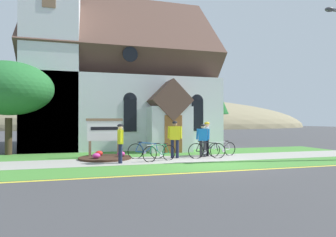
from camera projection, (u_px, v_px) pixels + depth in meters
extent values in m
plane|color=#3D3D3F|center=(181.00, 154.00, 15.59)|extent=(140.00, 140.00, 0.00)
cube|color=#99968E|center=(143.00, 160.00, 12.88)|extent=(32.00, 2.42, 0.01)
cube|color=#427F33|center=(154.00, 168.00, 10.69)|extent=(32.00, 2.14, 0.01)
cube|color=#427F33|center=(134.00, 154.00, 15.46)|extent=(24.00, 2.93, 0.01)
cube|color=yellow|center=(163.00, 174.00, 9.51)|extent=(28.00, 0.16, 0.01)
cube|color=silver|center=(121.00, 114.00, 21.59)|extent=(12.07, 9.76, 4.56)
cube|color=brown|center=(121.00, 62.00, 21.63)|extent=(12.57, 9.94, 9.94)
cube|color=silver|center=(52.00, 61.00, 17.23)|extent=(3.13, 3.13, 10.78)
cube|color=silver|center=(169.00, 129.00, 16.70)|extent=(2.40, 1.60, 2.60)
cube|color=brown|center=(169.00, 101.00, 16.71)|extent=(2.40, 1.80, 2.40)
cube|color=brown|center=(173.00, 134.00, 15.90)|extent=(1.00, 0.06, 2.10)
cube|color=black|center=(130.00, 115.00, 16.86)|extent=(0.76, 0.06, 1.90)
cone|color=black|center=(130.00, 99.00, 16.87)|extent=(0.80, 0.06, 0.80)
cube|color=black|center=(197.00, 116.00, 18.00)|extent=(0.76, 0.06, 1.90)
cone|color=black|center=(197.00, 101.00, 18.00)|extent=(0.80, 0.06, 0.80)
cylinder|color=black|center=(130.00, 54.00, 16.89)|extent=(0.90, 0.06, 0.90)
cube|color=#7F6047|center=(90.00, 150.00, 13.75)|extent=(0.12, 0.12, 0.81)
cube|color=#7F6047|center=(119.00, 149.00, 14.13)|extent=(0.12, 0.12, 0.81)
cube|color=white|center=(104.00, 131.00, 13.95)|extent=(1.63, 0.10, 0.97)
cube|color=#7F6047|center=(104.00, 120.00, 13.95)|extent=(1.75, 0.14, 0.12)
cube|color=black|center=(105.00, 128.00, 13.91)|extent=(1.30, 0.03, 0.16)
cylinder|color=#382319|center=(105.00, 158.00, 13.38)|extent=(2.42, 2.42, 0.10)
ellipsoid|color=#CC338C|center=(121.00, 154.00, 13.54)|extent=(0.36, 0.36, 0.24)
ellipsoid|color=red|center=(99.00, 153.00, 13.81)|extent=(0.36, 0.36, 0.24)
ellipsoid|color=#CC338C|center=(96.00, 156.00, 12.84)|extent=(0.36, 0.36, 0.24)
torus|color=black|center=(136.00, 151.00, 13.48)|extent=(0.73, 0.13, 0.74)
torus|color=black|center=(158.00, 151.00, 13.63)|extent=(0.73, 0.13, 0.74)
cylinder|color=#194CA5|center=(150.00, 148.00, 13.58)|extent=(0.56, 0.11, 0.44)
cylinder|color=#194CA5|center=(148.00, 143.00, 13.56)|extent=(0.77, 0.13, 0.08)
cylinder|color=#194CA5|center=(142.00, 147.00, 13.52)|extent=(0.26, 0.07, 0.47)
cylinder|color=#194CA5|center=(140.00, 152.00, 13.51)|extent=(0.42, 0.09, 0.09)
cylinder|color=#194CA5|center=(138.00, 147.00, 13.49)|extent=(0.22, 0.06, 0.42)
cylinder|color=#194CA5|center=(157.00, 147.00, 13.63)|extent=(0.12, 0.05, 0.37)
ellipsoid|color=black|center=(140.00, 142.00, 13.51)|extent=(0.25, 0.11, 0.05)
cylinder|color=silver|center=(156.00, 143.00, 13.62)|extent=(0.44, 0.08, 0.03)
cylinder|color=silver|center=(144.00, 152.00, 13.54)|extent=(0.18, 0.04, 0.18)
torus|color=black|center=(230.00, 149.00, 14.75)|extent=(0.70, 0.17, 0.70)
torus|color=black|center=(214.00, 150.00, 14.30)|extent=(0.70, 0.17, 0.70)
cylinder|color=#B7B7BC|center=(220.00, 147.00, 14.46)|extent=(0.53, 0.14, 0.42)
cylinder|color=#B7B7BC|center=(221.00, 142.00, 14.51)|extent=(0.72, 0.18, 0.07)
cylinder|color=#B7B7BC|center=(225.00, 146.00, 14.62)|extent=(0.25, 0.08, 0.45)
cylinder|color=#B7B7BC|center=(227.00, 150.00, 14.66)|extent=(0.40, 0.11, 0.09)
cylinder|color=#B7B7BC|center=(228.00, 145.00, 14.71)|extent=(0.21, 0.08, 0.40)
cylinder|color=#B7B7BC|center=(215.00, 146.00, 14.32)|extent=(0.12, 0.06, 0.35)
ellipsoid|color=black|center=(227.00, 141.00, 14.67)|extent=(0.25, 0.12, 0.05)
cylinder|color=silver|center=(215.00, 142.00, 14.34)|extent=(0.44, 0.11, 0.03)
cylinder|color=silver|center=(224.00, 150.00, 14.57)|extent=(0.18, 0.05, 0.18)
torus|color=black|center=(196.00, 151.00, 13.51)|extent=(0.74, 0.15, 0.75)
torus|color=black|center=(218.00, 151.00, 13.63)|extent=(0.74, 0.15, 0.75)
cylinder|color=black|center=(210.00, 148.00, 13.59)|extent=(0.57, 0.12, 0.46)
cylinder|color=black|center=(208.00, 142.00, 13.58)|extent=(0.78, 0.15, 0.09)
cylinder|color=black|center=(202.00, 147.00, 13.55)|extent=(0.27, 0.08, 0.50)
cylinder|color=black|center=(200.00, 152.00, 13.53)|extent=(0.43, 0.10, 0.09)
cylinder|color=black|center=(198.00, 147.00, 13.52)|extent=(0.23, 0.07, 0.45)
cylinder|color=black|center=(217.00, 147.00, 13.63)|extent=(0.12, 0.05, 0.39)
ellipsoid|color=black|center=(200.00, 141.00, 13.54)|extent=(0.25, 0.12, 0.05)
cylinder|color=silver|center=(216.00, 142.00, 13.63)|extent=(0.44, 0.09, 0.03)
cylinder|color=silver|center=(205.00, 152.00, 13.56)|extent=(0.18, 0.05, 0.18)
torus|color=black|center=(169.00, 153.00, 12.97)|extent=(0.69, 0.28, 0.72)
torus|color=black|center=(150.00, 154.00, 12.38)|extent=(0.69, 0.28, 0.72)
cylinder|color=#19723F|center=(157.00, 150.00, 12.58)|extent=(0.53, 0.22, 0.44)
cylinder|color=#19723F|center=(159.00, 145.00, 12.65)|extent=(0.72, 0.29, 0.06)
cylinder|color=#19723F|center=(164.00, 149.00, 12.80)|extent=(0.25, 0.12, 0.45)
cylinder|color=#19723F|center=(165.00, 154.00, 12.85)|extent=(0.40, 0.18, 0.09)
cylinder|color=#19723F|center=(167.00, 149.00, 12.92)|extent=(0.22, 0.11, 0.40)
cylinder|color=#19723F|center=(151.00, 150.00, 12.40)|extent=(0.12, 0.07, 0.37)
ellipsoid|color=black|center=(166.00, 144.00, 12.87)|extent=(0.25, 0.16, 0.05)
cylinder|color=silver|center=(151.00, 145.00, 12.43)|extent=(0.42, 0.18, 0.03)
cylinder|color=silver|center=(162.00, 154.00, 12.73)|extent=(0.18, 0.08, 0.18)
cylinder|color=#191E38|center=(177.00, 149.00, 13.66)|extent=(0.15, 0.15, 0.88)
cylinder|color=#191E38|center=(172.00, 149.00, 13.68)|extent=(0.15, 0.15, 0.88)
cube|color=yellow|center=(175.00, 133.00, 13.67)|extent=(0.53, 0.36, 0.64)
sphere|color=#936B51|center=(175.00, 124.00, 13.68)|extent=(0.23, 0.23, 0.23)
ellipsoid|color=black|center=(175.00, 123.00, 13.68)|extent=(0.32, 0.35, 0.16)
cylinder|color=yellow|center=(181.00, 132.00, 13.61)|extent=(0.09, 0.09, 0.58)
cylinder|color=yellow|center=(169.00, 132.00, 13.74)|extent=(0.09, 0.18, 0.58)
cylinder|color=#191E38|center=(120.00, 153.00, 12.09)|extent=(0.15, 0.15, 0.82)
cylinder|color=#191E38|center=(121.00, 154.00, 11.96)|extent=(0.15, 0.15, 0.82)
cube|color=yellow|center=(120.00, 137.00, 12.03)|extent=(0.21, 0.46, 0.60)
sphere|color=beige|center=(120.00, 127.00, 12.04)|extent=(0.21, 0.21, 0.21)
ellipsoid|color=black|center=(120.00, 126.00, 12.04)|extent=(0.27, 0.23, 0.15)
cylinder|color=yellow|center=(120.00, 136.00, 12.31)|extent=(0.09, 0.20, 0.54)
cylinder|color=yellow|center=(120.00, 136.00, 11.76)|extent=(0.09, 0.15, 0.54)
cylinder|color=#2D2D33|center=(205.00, 149.00, 14.13)|extent=(0.15, 0.15, 0.80)
cylinder|color=#2D2D33|center=(201.00, 149.00, 14.15)|extent=(0.15, 0.15, 0.80)
cube|color=blue|center=(203.00, 135.00, 14.15)|extent=(0.49, 0.35, 0.59)
sphere|color=beige|center=(203.00, 127.00, 14.15)|extent=(0.21, 0.21, 0.21)
ellipsoid|color=black|center=(203.00, 126.00, 14.15)|extent=(0.30, 0.32, 0.15)
cylinder|color=blue|center=(209.00, 134.00, 14.08)|extent=(0.09, 0.15, 0.53)
cylinder|color=blue|center=(197.00, 134.00, 14.22)|extent=(0.09, 0.20, 0.53)
cylinder|color=black|center=(207.00, 148.00, 14.50)|extent=(0.15, 0.15, 0.85)
cylinder|color=black|center=(207.00, 147.00, 14.72)|extent=(0.15, 0.15, 0.85)
cube|color=silver|center=(207.00, 133.00, 14.62)|extent=(0.32, 0.52, 0.62)
sphere|color=tan|center=(207.00, 125.00, 14.62)|extent=(0.22, 0.22, 0.22)
ellipsoid|color=gold|center=(207.00, 123.00, 14.62)|extent=(0.33, 0.30, 0.15)
cylinder|color=silver|center=(207.00, 133.00, 14.32)|extent=(0.09, 0.25, 0.56)
cylinder|color=silver|center=(207.00, 132.00, 14.91)|extent=(0.09, 0.25, 0.56)
ellipsoid|color=#3F3F44|center=(329.00, 9.00, 12.74)|extent=(0.44, 0.28, 0.20)
cylinder|color=#4C3823|center=(206.00, 128.00, 23.90)|extent=(0.33, 0.33, 2.35)
cone|color=#195623|center=(206.00, 87.00, 23.93)|extent=(3.73, 3.73, 4.48)
cylinder|color=#3D2D1E|center=(9.00, 136.00, 15.08)|extent=(0.34, 0.34, 1.93)
ellipsoid|color=#23662D|center=(9.00, 88.00, 15.10)|extent=(4.51, 4.51, 2.82)
ellipsoid|color=#847A5B|center=(130.00, 128.00, 77.20)|extent=(103.64, 48.01, 16.43)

